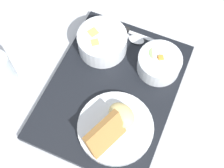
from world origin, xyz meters
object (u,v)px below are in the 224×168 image
at_px(bowl_soup, 102,41).
at_px(spoon, 125,35).
at_px(knife, 123,29).
at_px(bowl_salad, 159,63).
at_px(glass_water, 0,72).
at_px(plate_main, 115,127).

distance_m(bowl_soup, spoon, 0.08).
bearing_deg(knife, spoon, -55.56).
height_order(bowl_salad, glass_water, glass_water).
relative_size(plate_main, glass_water, 1.85).
bearing_deg(knife, glass_water, -130.61).
relative_size(spoon, glass_water, 1.65).
xyz_separation_m(bowl_soup, glass_water, (0.16, -0.23, -0.01)).
distance_m(bowl_soup, knife, 0.09).
bearing_deg(knife, bowl_salad, -29.71).
bearing_deg(bowl_soup, glass_water, -55.00).
height_order(bowl_salad, spoon, bowl_salad).
xyz_separation_m(knife, glass_water, (0.24, -0.27, 0.02)).
bearing_deg(spoon, bowl_salad, -26.39).
bearing_deg(plate_main, glass_water, -100.17).
bearing_deg(bowl_salad, glass_water, -70.34).
distance_m(bowl_salad, glass_water, 0.42).
distance_m(bowl_salad, bowl_soup, 0.17).
bearing_deg(bowl_salad, plate_main, -18.00).
distance_m(plate_main, glass_water, 0.33).
xyz_separation_m(bowl_salad, spoon, (-0.08, -0.12, -0.03)).
bearing_deg(spoon, glass_water, -134.87).
bearing_deg(plate_main, spoon, -169.72).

